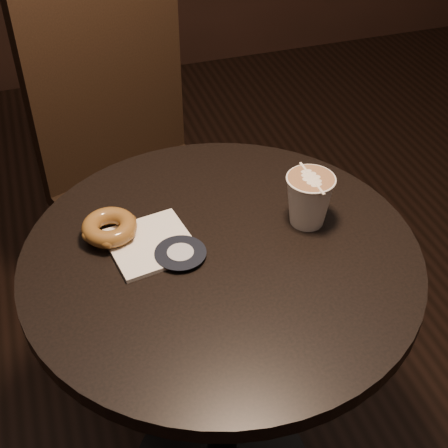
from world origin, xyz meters
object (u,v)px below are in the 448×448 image
(latte_cup, at_px, (309,200))
(cafe_table, at_px, (222,327))
(doughnut, at_px, (109,227))
(chair, at_px, (132,151))
(pastry_bag, at_px, (151,244))

(latte_cup, bearing_deg, cafe_table, -170.35)
(doughnut, bearing_deg, chair, 75.58)
(pastry_bag, distance_m, doughnut, 0.08)
(cafe_table, bearing_deg, latte_cup, 9.65)
(pastry_bag, relative_size, doughnut, 1.44)
(chair, relative_size, pastry_bag, 7.56)
(chair, height_order, latte_cup, chair)
(pastry_bag, bearing_deg, cafe_table, -34.60)
(cafe_table, xyz_separation_m, latte_cup, (0.18, 0.03, 0.25))
(chair, bearing_deg, pastry_bag, -116.50)
(cafe_table, height_order, doughnut, doughnut)
(pastry_bag, distance_m, latte_cup, 0.29)
(cafe_table, relative_size, doughnut, 7.63)
(latte_cup, bearing_deg, chair, 111.38)
(doughnut, xyz_separation_m, latte_cup, (0.35, -0.07, 0.03))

